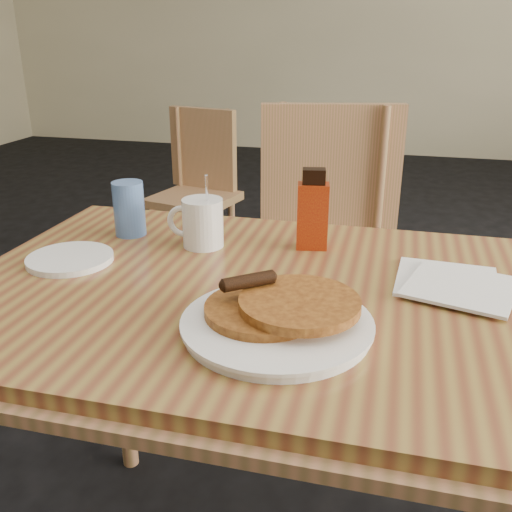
% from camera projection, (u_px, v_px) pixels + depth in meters
% --- Properties ---
extents(wall_back, '(8.00, 0.00, 8.00)m').
position_uv_depth(wall_back, '(393.00, 1.00, 5.21)').
color(wall_back, beige).
rests_on(wall_back, ground).
extents(main_table, '(1.17, 0.79, 0.75)m').
position_uv_depth(main_table, '(272.00, 310.00, 1.02)').
color(main_table, olive).
rests_on(main_table, floor).
extents(chair_main_far, '(0.53, 0.53, 0.97)m').
position_uv_depth(chair_main_far, '(323.00, 237.00, 1.75)').
color(chair_main_far, '#A9734F').
rests_on(chair_main_far, floor).
extents(chair_wall_extra, '(0.44, 0.45, 0.81)m').
position_uv_depth(chair_wall_extra, '(198.00, 178.00, 2.83)').
color(chair_wall_extra, '#A9734F').
rests_on(chair_wall_extra, floor).
extents(pancake_plate, '(0.29, 0.29, 0.07)m').
position_uv_depth(pancake_plate, '(278.00, 318.00, 0.86)').
color(pancake_plate, white).
rests_on(pancake_plate, main_table).
extents(coffee_mug, '(0.12, 0.08, 0.16)m').
position_uv_depth(coffee_mug, '(202.00, 222.00, 1.18)').
color(coffee_mug, white).
rests_on(coffee_mug, main_table).
extents(syrup_bottle, '(0.07, 0.05, 0.17)m').
position_uv_depth(syrup_bottle, '(313.00, 212.00, 1.16)').
color(syrup_bottle, maroon).
rests_on(syrup_bottle, main_table).
extents(napkin_stack, '(0.22, 0.23, 0.01)m').
position_uv_depth(napkin_stack, '(454.00, 284.00, 1.00)').
color(napkin_stack, white).
rests_on(napkin_stack, main_table).
extents(blue_tumbler, '(0.08, 0.08, 0.12)m').
position_uv_depth(blue_tumbler, '(129.00, 209.00, 1.24)').
color(blue_tumbler, '#5077BC').
rests_on(blue_tumbler, main_table).
extents(side_saucer, '(0.18, 0.18, 0.01)m').
position_uv_depth(side_saucer, '(70.00, 259.00, 1.11)').
color(side_saucer, white).
rests_on(side_saucer, main_table).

